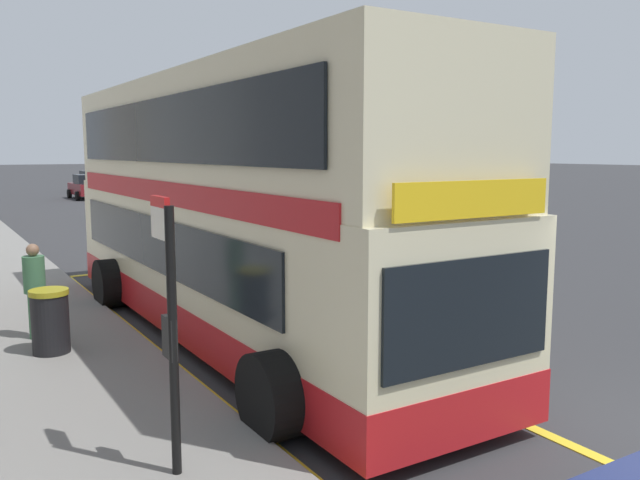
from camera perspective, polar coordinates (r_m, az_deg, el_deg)
name	(u,v)px	position (r m, az deg, el deg)	size (l,w,h in m)	color
ground_plane	(78,212)	(36.24, -20.40, 2.28)	(260.00, 260.00, 0.00)	#333335
double_decker_bus	(232,217)	(11.24, -7.65, 2.04)	(3.21, 11.38, 4.40)	beige
bus_bay_markings	(227,332)	(11.72, -8.11, -8.00)	(2.93, 13.88, 0.01)	yellow
bus_stop_sign	(169,312)	(6.26, -13.02, -6.17)	(0.09, 0.51, 2.62)	black
parked_car_silver_far	(161,201)	(32.34, -13.72, 3.36)	(2.09, 4.20, 1.62)	#B2B5BA
parked_car_teal_across	(92,181)	(54.69, -19.30, 4.87)	(2.09, 4.20, 1.62)	#196066
parked_car_maroon_kerbside	(88,187)	(46.13, -19.63, 4.39)	(2.09, 4.20, 1.62)	maroon
pedestrian_waiting_near_sign	(35,288)	(11.57, -23.64, -3.83)	(0.34, 0.34, 1.56)	#3F724C
litter_bin	(50,321)	(10.73, -22.49, -6.55)	(0.57, 0.57, 0.98)	black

